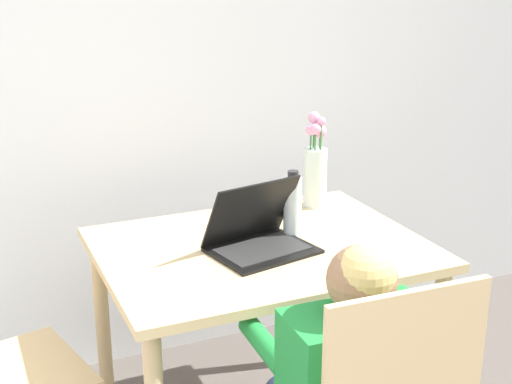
{
  "coord_description": "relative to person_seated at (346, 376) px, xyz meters",
  "views": [
    {
      "loc": [
        -0.69,
        -0.39,
        1.56
      ],
      "look_at": [
        0.14,
        1.51,
        0.89
      ],
      "focal_mm": 50.0,
      "sensor_mm": 36.0,
      "label": 1
    }
  ],
  "objects": [
    {
      "name": "laptop",
      "position": [
        0.02,
        0.59,
        0.16
      ],
      "size": [
        0.34,
        0.29,
        0.22
      ],
      "rotation": [
        0.0,
        0.0,
        0.2
      ],
      "color": "black",
      "rests_on": "dining_table"
    },
    {
      "name": "person_seated",
      "position": [
        0.0,
        0.0,
        0.0
      ],
      "size": [
        0.36,
        0.43,
        0.97
      ],
      "rotation": [
        0.0,
        0.0,
        3.11
      ],
      "color": "#1E8438",
      "rests_on": "ground_plane"
    },
    {
      "name": "wall_back",
      "position": [
        -0.11,
        1.32,
        0.65
      ],
      "size": [
        6.4,
        0.05,
        2.5
      ],
      "color": "silver",
      "rests_on": "ground_plane"
    },
    {
      "name": "water_bottle",
      "position": [
        0.18,
        0.65,
        0.21
      ],
      "size": [
        0.06,
        0.06,
        0.22
      ],
      "color": "silver",
      "rests_on": "dining_table"
    },
    {
      "name": "dining_table",
      "position": [
        0.05,
        0.61,
        0.01
      ],
      "size": [
        1.01,
        0.77,
        0.71
      ],
      "color": "#D6B784",
      "rests_on": "ground_plane"
    },
    {
      "name": "flower_vase",
      "position": [
        0.38,
        0.88,
        0.25
      ],
      "size": [
        0.08,
        0.08,
        0.35
      ],
      "color": "silver",
      "rests_on": "dining_table"
    }
  ]
}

